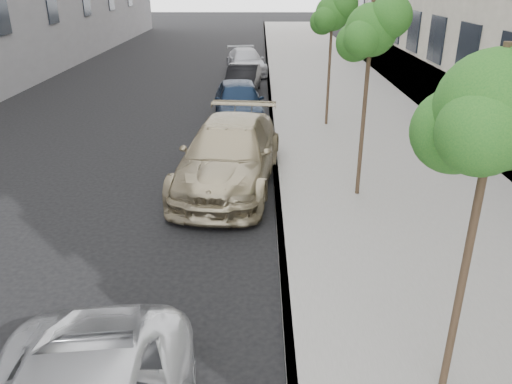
{
  "coord_description": "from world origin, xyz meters",
  "views": [
    {
      "loc": [
        0.72,
        -3.67,
        5.22
      ],
      "look_at": [
        0.65,
        4.91,
        1.5
      ],
      "focal_mm": 35.0,
      "sensor_mm": 36.0,
      "label": 1
    }
  ],
  "objects_px": {
    "suv": "(229,154)",
    "sedan_black": "(243,80)",
    "tree_mid": "(372,31)",
    "tree_near": "(498,111)",
    "tree_far": "(333,14)",
    "sedan_blue": "(239,101)",
    "sedan_rear": "(246,61)"
  },
  "relations": [
    {
      "from": "tree_near",
      "to": "sedan_rear",
      "type": "distance_m",
      "value": 24.71
    },
    {
      "from": "tree_near",
      "to": "tree_mid",
      "type": "height_order",
      "value": "tree_mid"
    },
    {
      "from": "tree_far",
      "to": "sedan_rear",
      "type": "distance_m",
      "value": 12.22
    },
    {
      "from": "tree_near",
      "to": "sedan_rear",
      "type": "xyz_separation_m",
      "value": [
        -3.33,
        24.27,
        -3.23
      ]
    },
    {
      "from": "sedan_blue",
      "to": "tree_far",
      "type": "bearing_deg",
      "value": -21.25
    },
    {
      "from": "tree_far",
      "to": "tree_mid",
      "type": "bearing_deg",
      "value": -90.0
    },
    {
      "from": "tree_near",
      "to": "tree_mid",
      "type": "relative_size",
      "value": 0.97
    },
    {
      "from": "sedan_black",
      "to": "sedan_rear",
      "type": "bearing_deg",
      "value": 95.07
    },
    {
      "from": "sedan_blue",
      "to": "sedan_black",
      "type": "distance_m",
      "value": 4.93
    },
    {
      "from": "tree_mid",
      "to": "sedan_black",
      "type": "bearing_deg",
      "value": 105.05
    },
    {
      "from": "sedan_black",
      "to": "sedan_rear",
      "type": "height_order",
      "value": "sedan_rear"
    },
    {
      "from": "tree_mid",
      "to": "suv",
      "type": "bearing_deg",
      "value": 164.14
    },
    {
      "from": "suv",
      "to": "sedan_rear",
      "type": "bearing_deg",
      "value": 96.56
    },
    {
      "from": "tree_far",
      "to": "sedan_black",
      "type": "xyz_separation_m",
      "value": [
        -3.33,
        5.87,
        -3.37
      ]
    },
    {
      "from": "tree_near",
      "to": "sedan_rear",
      "type": "bearing_deg",
      "value": 97.81
    },
    {
      "from": "tree_near",
      "to": "tree_far",
      "type": "relative_size",
      "value": 0.98
    },
    {
      "from": "tree_far",
      "to": "sedan_black",
      "type": "distance_m",
      "value": 7.55
    },
    {
      "from": "tree_near",
      "to": "sedan_blue",
      "type": "distance_m",
      "value": 14.67
    },
    {
      "from": "suv",
      "to": "sedan_black",
      "type": "distance_m",
      "value": 11.43
    },
    {
      "from": "suv",
      "to": "tree_mid",
      "type": "bearing_deg",
      "value": -9.3
    },
    {
      "from": "tree_far",
      "to": "sedan_rear",
      "type": "relative_size",
      "value": 0.99
    },
    {
      "from": "sedan_rear",
      "to": "suv",
      "type": "bearing_deg",
      "value": -99.75
    },
    {
      "from": "sedan_blue",
      "to": "sedan_rear",
      "type": "xyz_separation_m",
      "value": [
        0.0,
        10.33,
        -0.09
      ]
    },
    {
      "from": "tree_near",
      "to": "suv",
      "type": "height_order",
      "value": "tree_near"
    },
    {
      "from": "sedan_blue",
      "to": "sedan_rear",
      "type": "height_order",
      "value": "sedan_blue"
    },
    {
      "from": "tree_mid",
      "to": "sedan_rear",
      "type": "distance_m",
      "value": 18.4
    },
    {
      "from": "tree_near",
      "to": "sedan_rear",
      "type": "relative_size",
      "value": 0.97
    },
    {
      "from": "tree_near",
      "to": "sedan_blue",
      "type": "relative_size",
      "value": 1.0
    },
    {
      "from": "sedan_rear",
      "to": "tree_far",
      "type": "bearing_deg",
      "value": -83.3
    },
    {
      "from": "sedan_rear",
      "to": "sedan_black",
      "type": "bearing_deg",
      "value": -99.75
    },
    {
      "from": "tree_near",
      "to": "tree_far",
      "type": "distance_m",
      "value": 13.0
    },
    {
      "from": "sedan_blue",
      "to": "tree_mid",
      "type": "bearing_deg",
      "value": -71.36
    }
  ]
}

